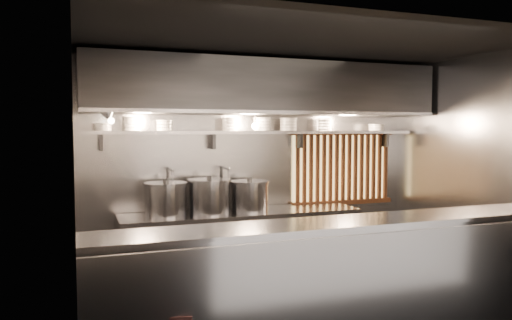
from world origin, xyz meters
TOP-DOWN VIEW (x-y plane):
  - floor at (0.00, 0.00)m, footprint 4.50×4.50m
  - ceiling at (0.00, 0.00)m, footprint 4.50×4.50m
  - wall_back at (0.00, 1.50)m, footprint 4.50×0.00m
  - wall_left at (-2.25, 0.00)m, footprint 0.00×3.00m
  - wall_right at (2.25, 0.00)m, footprint 0.00×3.00m
  - serving_counter at (0.00, -0.96)m, footprint 4.50×0.56m
  - cooking_bench at (-0.30, 1.13)m, footprint 3.00×0.70m
  - bowl_shelf at (0.00, 1.32)m, footprint 4.40×0.34m
  - exhaust_hood at (0.00, 1.10)m, footprint 4.40×0.81m
  - wood_screen at (1.30, 1.45)m, footprint 1.56×0.09m
  - faucet_left at (-1.15, 1.37)m, footprint 0.04×0.30m
  - faucet_right at (-0.45, 1.37)m, footprint 0.04×0.30m
  - heat_lamp at (-1.90, 0.85)m, footprint 0.25×0.35m
  - pendant_bulb at (-0.10, 1.20)m, footprint 0.09×0.09m
  - stock_pot_left at (-1.24, 1.14)m, footprint 0.56×0.56m
  - stock_pot_mid at (-0.72, 1.12)m, footprint 0.69×0.69m
  - stock_pot_right at (-0.20, 1.14)m, footprint 0.54×0.54m
  - bowl_stack_0 at (-1.93, 1.32)m, footprint 0.21×0.21m
  - bowl_stack_1 at (-1.59, 1.32)m, footprint 0.22×0.22m
  - bowl_stack_2 at (-1.22, 1.32)m, footprint 0.21×0.21m
  - bowl_stack_3 at (-0.39, 1.32)m, footprint 0.21×0.21m
  - bowl_stack_4 at (0.03, 1.32)m, footprint 0.23×0.23m
  - bowl_stack_5 at (0.41, 1.32)m, footprint 0.24×0.24m
  - bowl_stack_6 at (0.95, 1.32)m, footprint 0.20×0.20m
  - bowl_stack_7 at (1.76, 1.32)m, footprint 0.23×0.23m

SIDE VIEW (x-z plane):
  - floor at x=0.00m, z-range 0.00..0.00m
  - cooking_bench at x=-0.30m, z-range 0.00..0.90m
  - serving_counter at x=0.00m, z-range 0.00..1.13m
  - stock_pot_right at x=-0.20m, z-range 0.88..1.30m
  - stock_pot_left at x=-1.24m, z-range 0.88..1.32m
  - stock_pot_mid at x=-0.72m, z-range 0.88..1.34m
  - faucet_left at x=-1.15m, z-range 1.06..1.56m
  - faucet_right at x=-0.45m, z-range 1.06..1.56m
  - wood_screen at x=1.30m, z-range 0.86..1.90m
  - wall_back at x=0.00m, z-range -0.85..3.65m
  - wall_left at x=-2.25m, z-range -0.10..2.90m
  - wall_right at x=2.25m, z-range -0.10..2.90m
  - bowl_shelf at x=0.00m, z-range 1.86..1.90m
  - bowl_stack_7 at x=1.76m, z-range 1.90..1.99m
  - bowl_stack_0 at x=-1.93m, z-range 1.90..1.99m
  - pendant_bulb at x=-0.10m, z-range 1.87..2.05m
  - bowl_stack_2 at x=-1.22m, z-range 1.90..2.03m
  - bowl_stack_5 at x=0.41m, z-range 1.90..2.07m
  - bowl_stack_4 at x=0.03m, z-range 1.90..2.07m
  - bowl_stack_1 at x=-1.59m, z-range 1.90..2.07m
  - bowl_stack_3 at x=-0.39m, z-range 1.90..2.07m
  - bowl_stack_6 at x=0.95m, z-range 1.90..2.07m
  - heat_lamp at x=-1.90m, z-range 1.97..2.17m
  - exhaust_hood at x=0.00m, z-range 2.10..2.75m
  - ceiling at x=0.00m, z-range 2.80..2.80m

